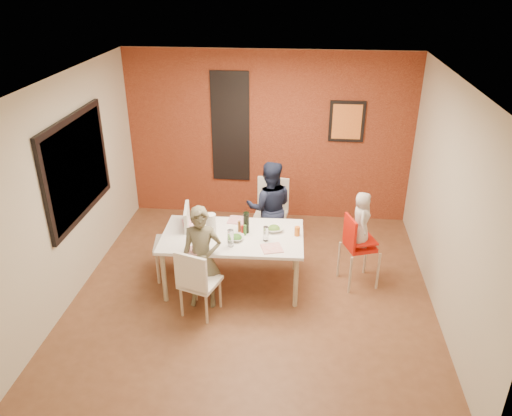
# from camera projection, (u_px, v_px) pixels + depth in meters

# --- Properties ---
(ground) EXTENTS (4.50, 4.50, 0.00)m
(ground) POSITION_uv_depth(u_px,v_px,m) (254.00, 291.00, 6.47)
(ground) COLOR brown
(ground) RESTS_ON ground
(ceiling) EXTENTS (4.50, 4.50, 0.02)m
(ceiling) POSITION_uv_depth(u_px,v_px,m) (253.00, 81.00, 5.28)
(ceiling) COLOR white
(ceiling) RESTS_ON wall_back
(wall_back) EXTENTS (4.50, 0.02, 2.70)m
(wall_back) POSITION_uv_depth(u_px,v_px,m) (269.00, 137.00, 7.89)
(wall_back) COLOR beige
(wall_back) RESTS_ON ground
(wall_front) EXTENTS (4.50, 0.02, 2.70)m
(wall_front) POSITION_uv_depth(u_px,v_px,m) (223.00, 317.00, 3.87)
(wall_front) COLOR beige
(wall_front) RESTS_ON ground
(wall_left) EXTENTS (0.02, 4.50, 2.70)m
(wall_left) POSITION_uv_depth(u_px,v_px,m) (70.00, 188.00, 6.08)
(wall_left) COLOR beige
(wall_left) RESTS_ON ground
(wall_right) EXTENTS (0.02, 4.50, 2.70)m
(wall_right) POSITION_uv_depth(u_px,v_px,m) (450.00, 205.00, 5.67)
(wall_right) COLOR beige
(wall_right) RESTS_ON ground
(brick_accent_wall) EXTENTS (4.50, 0.02, 2.70)m
(brick_accent_wall) POSITION_uv_depth(u_px,v_px,m) (268.00, 137.00, 7.87)
(brick_accent_wall) COLOR maroon
(brick_accent_wall) RESTS_ON ground
(picture_window_frame) EXTENTS (0.05, 1.70, 1.30)m
(picture_window_frame) POSITION_uv_depth(u_px,v_px,m) (77.00, 167.00, 6.17)
(picture_window_frame) COLOR black
(picture_window_frame) RESTS_ON wall_left
(picture_window_pane) EXTENTS (0.02, 1.55, 1.15)m
(picture_window_pane) POSITION_uv_depth(u_px,v_px,m) (78.00, 167.00, 6.17)
(picture_window_pane) COLOR black
(picture_window_pane) RESTS_ON wall_left
(glassblock_strip) EXTENTS (0.55, 0.03, 1.70)m
(glassblock_strip) POSITION_uv_depth(u_px,v_px,m) (231.00, 127.00, 7.84)
(glassblock_strip) COLOR silver
(glassblock_strip) RESTS_ON wall_back
(glassblock_surround) EXTENTS (0.60, 0.03, 1.76)m
(glassblock_surround) POSITION_uv_depth(u_px,v_px,m) (230.00, 128.00, 7.84)
(glassblock_surround) COLOR black
(glassblock_surround) RESTS_ON wall_back
(art_print_frame) EXTENTS (0.54, 0.03, 0.64)m
(art_print_frame) POSITION_uv_depth(u_px,v_px,m) (347.00, 122.00, 7.61)
(art_print_frame) COLOR black
(art_print_frame) RESTS_ON wall_back
(art_print_canvas) EXTENTS (0.44, 0.01, 0.54)m
(art_print_canvas) POSITION_uv_depth(u_px,v_px,m) (347.00, 122.00, 7.60)
(art_print_canvas) COLOR orange
(art_print_canvas) RESTS_ON wall_back
(dining_table) EXTENTS (1.81, 1.05, 0.74)m
(dining_table) POSITION_uv_depth(u_px,v_px,m) (233.00, 240.00, 6.31)
(dining_table) COLOR white
(dining_table) RESTS_ON ground
(chair_near) EXTENTS (0.52, 0.52, 0.90)m
(chair_near) POSITION_uv_depth(u_px,v_px,m) (196.00, 280.00, 5.81)
(chair_near) COLOR white
(chair_near) RESTS_ON ground
(chair_far) EXTENTS (0.52, 0.52, 1.01)m
(chair_far) POSITION_uv_depth(u_px,v_px,m) (271.00, 208.00, 7.37)
(chair_far) COLOR silver
(chair_far) RESTS_ON ground
(chair_left) EXTENTS (0.54, 0.54, 1.01)m
(chair_left) POSITION_uv_depth(u_px,v_px,m) (179.00, 238.00, 6.57)
(chair_left) COLOR beige
(chair_left) RESTS_ON ground
(high_chair) EXTENTS (0.52, 0.52, 0.98)m
(high_chair) POSITION_uv_depth(u_px,v_px,m) (357.00, 244.00, 6.38)
(high_chair) COLOR red
(high_chair) RESTS_ON ground
(child_near) EXTENTS (0.50, 0.35, 1.32)m
(child_near) POSITION_uv_depth(u_px,v_px,m) (202.00, 258.00, 5.94)
(child_near) COLOR brown
(child_near) RESTS_ON ground
(child_far) EXTENTS (0.72, 0.58, 1.39)m
(child_far) POSITION_uv_depth(u_px,v_px,m) (270.00, 208.00, 7.09)
(child_far) COLOR #151B31
(child_far) RESTS_ON ground
(toddler) EXTENTS (0.23, 0.36, 0.72)m
(toddler) POSITION_uv_depth(u_px,v_px,m) (361.00, 219.00, 6.23)
(toddler) COLOR beige
(toddler) RESTS_ON high_chair
(plate_near_left) EXTENTS (0.29, 0.29, 0.01)m
(plate_near_left) POSITION_uv_depth(u_px,v_px,m) (197.00, 250.00, 5.94)
(plate_near_left) COLOR white
(plate_near_left) RESTS_ON dining_table
(plate_far_mid) EXTENTS (0.26, 0.26, 0.01)m
(plate_far_mid) POSITION_uv_depth(u_px,v_px,m) (237.00, 220.00, 6.64)
(plate_far_mid) COLOR silver
(plate_far_mid) RESTS_ON dining_table
(plate_near_right) EXTENTS (0.30, 0.30, 0.01)m
(plate_near_right) POSITION_uv_depth(u_px,v_px,m) (272.00, 248.00, 5.98)
(plate_near_right) COLOR white
(plate_near_right) RESTS_ON dining_table
(plate_far_left) EXTENTS (0.27, 0.27, 0.01)m
(plate_far_left) POSITION_uv_depth(u_px,v_px,m) (191.00, 222.00, 6.58)
(plate_far_left) COLOR white
(plate_far_left) RESTS_ON dining_table
(salad_bowl_a) EXTENTS (0.22, 0.22, 0.05)m
(salad_bowl_a) POSITION_uv_depth(u_px,v_px,m) (236.00, 238.00, 6.17)
(salad_bowl_a) COLOR white
(salad_bowl_a) RESTS_ON dining_table
(salad_bowl_b) EXTENTS (0.28, 0.28, 0.06)m
(salad_bowl_b) POSITION_uv_depth(u_px,v_px,m) (274.00, 229.00, 6.38)
(salad_bowl_b) COLOR white
(salad_bowl_b) RESTS_ON dining_table
(wine_bottle) EXTENTS (0.07, 0.07, 0.28)m
(wine_bottle) POSITION_uv_depth(u_px,v_px,m) (246.00, 223.00, 6.28)
(wine_bottle) COLOR black
(wine_bottle) RESTS_ON dining_table
(wine_glass_a) EXTENTS (0.08, 0.08, 0.22)m
(wine_glass_a) POSITION_uv_depth(u_px,v_px,m) (231.00, 238.00, 5.99)
(wine_glass_a) COLOR silver
(wine_glass_a) RESTS_ON dining_table
(wine_glass_b) EXTENTS (0.07, 0.07, 0.19)m
(wine_glass_b) POSITION_uv_depth(u_px,v_px,m) (266.00, 234.00, 6.12)
(wine_glass_b) COLOR white
(wine_glass_b) RESTS_ON dining_table
(paper_towel_roll) EXTENTS (0.13, 0.13, 0.29)m
(paper_towel_roll) POSITION_uv_depth(u_px,v_px,m) (211.00, 225.00, 6.23)
(paper_towel_roll) COLOR white
(paper_towel_roll) RESTS_ON dining_table
(condiment_red) EXTENTS (0.03, 0.03, 0.13)m
(condiment_red) POSITION_uv_depth(u_px,v_px,m) (242.00, 230.00, 6.27)
(condiment_red) COLOR red
(condiment_red) RESTS_ON dining_table
(condiment_green) EXTENTS (0.04, 0.04, 0.14)m
(condiment_green) POSITION_uv_depth(u_px,v_px,m) (245.00, 230.00, 6.25)
(condiment_green) COLOR #377025
(condiment_green) RESTS_ON dining_table
(condiment_brown) EXTENTS (0.04, 0.04, 0.15)m
(condiment_brown) POSITION_uv_depth(u_px,v_px,m) (239.00, 227.00, 6.33)
(condiment_brown) COLOR brown
(condiment_brown) RESTS_ON dining_table
(sippy_cup) EXTENTS (0.07, 0.07, 0.12)m
(sippy_cup) POSITION_uv_depth(u_px,v_px,m) (297.00, 231.00, 6.25)
(sippy_cup) COLOR orange
(sippy_cup) RESTS_ON dining_table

